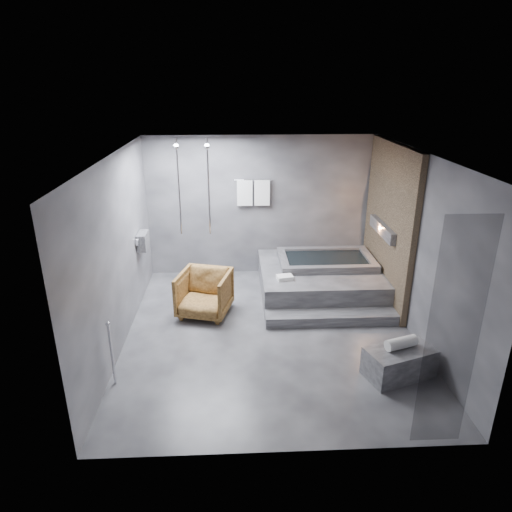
{
  "coord_description": "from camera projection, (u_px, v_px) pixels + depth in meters",
  "views": [
    {
      "loc": [
        -0.52,
        -6.33,
        3.8
      ],
      "look_at": [
        -0.2,
        0.3,
        1.2
      ],
      "focal_mm": 32.0,
      "sensor_mm": 36.0,
      "label": 1
    }
  ],
  "objects": [
    {
      "name": "tub_step",
      "position": [
        331.0,
        318.0,
        7.56
      ],
      "size": [
        2.2,
        0.36,
        0.18
      ],
      "primitive_type": "cube",
      "color": "#343436",
      "rests_on": "ground"
    },
    {
      "name": "concrete_bench",
      "position": [
        399.0,
        362.0,
        6.18
      ],
      "size": [
        1.02,
        0.77,
        0.41
      ],
      "primitive_type": "cube",
      "rotation": [
        0.0,
        0.0,
        0.33
      ],
      "color": "#363739",
      "rests_on": "ground"
    },
    {
      "name": "room",
      "position": [
        295.0,
        224.0,
        6.9
      ],
      "size": [
        5.0,
        5.04,
        2.82
      ],
      "color": "#2E2E31",
      "rests_on": "ground"
    },
    {
      "name": "driftwood_chair",
      "position": [
        204.0,
        293.0,
        7.74
      ],
      "size": [
        1.02,
        1.03,
        0.77
      ],
      "primitive_type": "imported",
      "rotation": [
        0.0,
        0.0,
        -0.26
      ],
      "color": "#492E12",
      "rests_on": "ground"
    },
    {
      "name": "tub_deck",
      "position": [
        319.0,
        280.0,
        8.6
      ],
      "size": [
        2.2,
        2.0,
        0.5
      ],
      "primitive_type": "cube",
      "color": "#343436",
      "rests_on": "ground"
    },
    {
      "name": "rolled_towel",
      "position": [
        401.0,
        343.0,
        6.1
      ],
      "size": [
        0.47,
        0.29,
        0.16
      ],
      "primitive_type": "cylinder",
      "rotation": [
        0.0,
        1.57,
        0.32
      ],
      "color": "silver",
      "rests_on": "concrete_bench"
    },
    {
      "name": "deck_towel",
      "position": [
        285.0,
        277.0,
        7.99
      ],
      "size": [
        0.3,
        0.25,
        0.07
      ],
      "primitive_type": "cube",
      "rotation": [
        0.0,
        0.0,
        0.19
      ],
      "color": "white",
      "rests_on": "tub_deck"
    }
  ]
}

